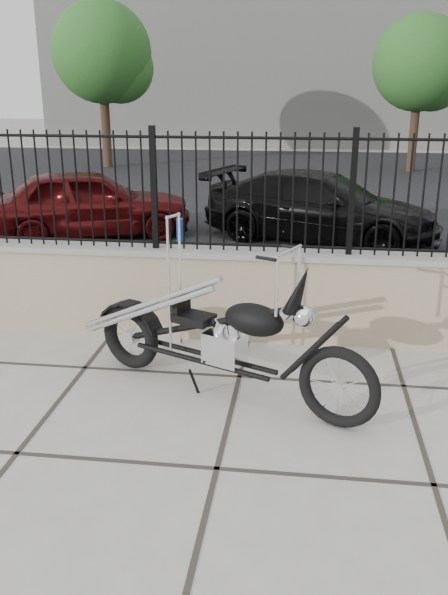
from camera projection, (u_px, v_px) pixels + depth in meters
ground_plane at (217, 469)px, 4.48m from camera, size 90.00×90.00×0.00m
parking_lot at (285, 190)px, 16.21m from camera, size 30.00×30.00×0.00m
retaining_wall at (250, 295)px, 6.67m from camera, size 14.00×0.36×0.96m
iron_fence at (251, 193)px, 6.33m from camera, size 14.00×0.08×1.20m
background_building at (300, 51)px, 28.07m from camera, size 22.00×6.00×8.00m
chopper_motorcycle at (219, 309)px, 5.34m from camera, size 2.59×1.51×1.58m
car_red at (89, 203)px, 11.11m from camera, size 3.85×2.66×1.22m
car_black at (321, 207)px, 10.81m from camera, size 4.38×2.95×1.18m
bollard_a at (181, 251)px, 8.52m from camera, size 0.13×0.13×0.90m
tree_left at (101, 47)px, 19.62m from camera, size 3.11×3.11×5.25m
tree_right at (421, 58)px, 18.63m from camera, size 2.80×2.80×4.73m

